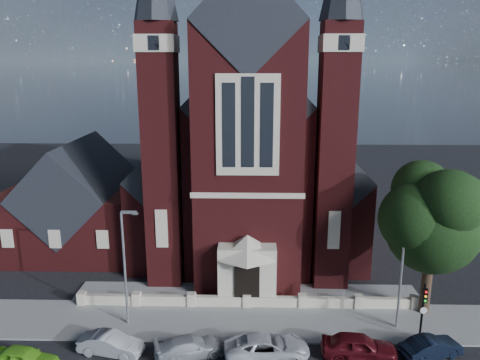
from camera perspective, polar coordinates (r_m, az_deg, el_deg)
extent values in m
plane|color=black|center=(42.68, 0.96, -9.61)|extent=(120.00, 120.00, 0.00)
cube|color=gray|center=(33.36, 0.81, -16.94)|extent=(60.00, 5.00, 0.12)
cube|color=gray|center=(36.83, 0.87, -13.71)|extent=(26.00, 3.00, 0.14)
cube|color=beige|center=(35.08, 0.84, -15.24)|extent=(24.00, 0.40, 0.90)
cube|color=#511516|center=(50.09, 1.08, 2.43)|extent=(10.00, 30.00, 14.00)
cube|color=black|center=(49.13, 1.12, 10.45)|extent=(10.00, 30.20, 10.00)
cube|color=#511516|center=(50.42, -7.50, -1.12)|extent=(5.00, 26.00, 8.00)
cube|color=#511516|center=(50.35, 9.63, -1.22)|extent=(5.00, 26.00, 8.00)
cube|color=black|center=(49.52, -7.65, 3.35)|extent=(5.01, 26.20, 5.01)
cube|color=black|center=(49.45, 9.82, 3.25)|extent=(5.01, 26.20, 5.01)
cube|color=#511516|center=(34.31, 0.95, 2.02)|extent=(8.00, 3.00, 20.00)
cube|color=black|center=(33.63, 1.03, 18.91)|extent=(8.00, 3.20, 8.00)
cube|color=beige|center=(32.26, 0.95, 6.64)|extent=(4.40, 0.15, 7.00)
cube|color=black|center=(32.16, 0.95, 6.98)|extent=(0.90, 0.08, 6.20)
cube|color=beige|center=(34.95, 0.87, -11.30)|extent=(4.20, 2.00, 4.40)
cube|color=black|center=(34.28, 0.85, -12.96)|extent=(1.80, 0.12, 3.20)
cone|color=beige|center=(34.06, 0.89, -7.96)|extent=(4.60, 4.60, 1.60)
cube|color=#511516|center=(35.92, -9.47, 2.38)|extent=(2.60, 2.60, 20.00)
cube|color=beige|center=(35.19, -10.05, 16.05)|extent=(2.80, 2.80, 1.20)
cube|color=#511516|center=(35.83, 11.43, 2.26)|extent=(2.60, 2.60, 20.00)
cube|color=beige|center=(35.10, 12.13, 15.96)|extent=(2.80, 2.80, 1.20)
cube|color=#511516|center=(47.26, -18.84, -4.10)|extent=(12.00, 12.00, 6.00)
cube|color=black|center=(46.44, -19.13, -0.59)|extent=(8.49, 12.20, 8.49)
cylinder|color=black|center=(35.64, 21.81, -11.33)|extent=(0.70, 0.70, 5.00)
sphere|color=black|center=(34.18, 22.42, -5.24)|extent=(6.40, 6.40, 6.40)
sphere|color=black|center=(32.68, 24.14, -2.60)|extent=(4.40, 4.40, 4.40)
cylinder|color=gray|center=(32.09, -13.87, -10.63)|extent=(0.16, 0.16, 8.00)
cube|color=gray|center=(30.52, -13.41, -3.84)|extent=(1.00, 0.15, 0.18)
cube|color=gray|center=(30.44, -12.67, -4.00)|extent=(0.35, 0.22, 0.12)
cylinder|color=gray|center=(32.51, 19.06, -10.68)|extent=(0.16, 0.16, 8.00)
cube|color=gray|center=(31.25, 20.53, -3.95)|extent=(1.00, 0.15, 0.18)
cube|color=gray|center=(31.41, 21.21, -4.07)|extent=(0.35, 0.22, 0.12)
cylinder|color=black|center=(32.45, 21.31, -14.89)|extent=(0.14, 0.14, 4.00)
cube|color=black|center=(31.73, 21.62, -12.96)|extent=(0.28, 0.22, 0.90)
sphere|color=red|center=(31.49, 21.75, -12.58)|extent=(0.14, 0.14, 0.14)
sphere|color=#CC8C0C|center=(31.63, 21.70, -13.06)|extent=(0.14, 0.14, 0.14)
sphere|color=#0C9919|center=(31.76, 21.65, -13.55)|extent=(0.14, 0.14, 0.14)
imported|color=#73CD29|center=(31.38, -24.85, -19.17)|extent=(4.15, 2.21, 1.34)
imported|color=#9CA0A3|center=(31.04, -15.48, -18.72)|extent=(4.12, 2.08, 1.30)
imported|color=#A0A3A8|center=(29.99, -6.17, -19.59)|extent=(4.56, 3.04, 1.23)
imported|color=silver|center=(29.69, 3.28, -19.69)|extent=(5.32, 2.82, 1.42)
imported|color=#4E0D13|center=(30.47, 14.29, -19.07)|extent=(4.61, 2.19, 1.52)
imported|color=black|center=(31.93, 22.29, -18.34)|extent=(4.06, 2.51, 1.26)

